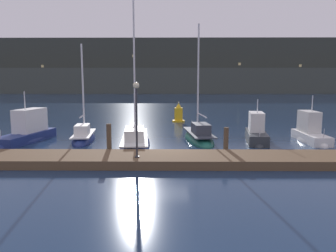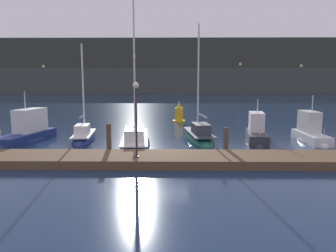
# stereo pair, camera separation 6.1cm
# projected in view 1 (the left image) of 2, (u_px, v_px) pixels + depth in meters

# --- Properties ---
(ground_plane) EXTENTS (400.00, 400.00, 0.00)m
(ground_plane) POSITION_uv_depth(u_px,v_px,m) (168.00, 153.00, 19.43)
(ground_plane) COLOR #192D4C
(dock) EXTENTS (26.93, 2.80, 0.45)m
(dock) POSITION_uv_depth(u_px,v_px,m) (167.00, 159.00, 17.07)
(dock) COLOR brown
(dock) RESTS_ON ground
(mooring_pile_1) EXTENTS (0.28, 0.28, 1.85)m
(mooring_pile_1) POSITION_uv_depth(u_px,v_px,m) (109.00, 140.00, 18.64)
(mooring_pile_1) COLOR #4C3D2D
(mooring_pile_1) RESTS_ON ground
(mooring_pile_2) EXTENTS (0.28, 0.28, 1.66)m
(mooring_pile_2) POSITION_uv_depth(u_px,v_px,m) (226.00, 142.00, 18.59)
(mooring_pile_2) COLOR #4C3D2D
(mooring_pile_2) RESTS_ON ground
(motorboat_berth_1) EXTENTS (2.84, 6.17, 4.20)m
(motorboat_berth_1) POSITION_uv_depth(u_px,v_px,m) (27.00, 136.00, 23.13)
(motorboat_berth_1) COLOR navy
(motorboat_berth_1) RESTS_ON ground
(sailboat_berth_2) EXTENTS (2.08, 5.18, 7.45)m
(sailboat_berth_2) POSITION_uv_depth(u_px,v_px,m) (84.00, 139.00, 23.45)
(sailboat_berth_2) COLOR navy
(sailboat_berth_2) RESTS_ON ground
(sailboat_berth_3) EXTENTS (2.69, 8.47, 12.30)m
(sailboat_berth_3) POSITION_uv_depth(u_px,v_px,m) (135.00, 142.00, 22.13)
(sailboat_berth_3) COLOR navy
(sailboat_berth_3) RESTS_ON ground
(sailboat_berth_4) EXTENTS (2.45, 6.26, 8.82)m
(sailboat_berth_4) POSITION_uv_depth(u_px,v_px,m) (199.00, 138.00, 23.55)
(sailboat_berth_4) COLOR #195647
(sailboat_berth_4) RESTS_ON ground
(motorboat_berth_5) EXTENTS (2.10, 4.81, 3.53)m
(motorboat_berth_5) POSITION_uv_depth(u_px,v_px,m) (256.00, 136.00, 23.04)
(motorboat_berth_5) COLOR #2D3338
(motorboat_berth_5) RESTS_ON ground
(motorboat_berth_6) EXTENTS (1.42, 4.63, 3.92)m
(motorboat_berth_6) POSITION_uv_depth(u_px,v_px,m) (310.00, 137.00, 23.09)
(motorboat_berth_6) COLOR white
(motorboat_berth_6) RESTS_ON ground
(channel_buoy) EXTENTS (1.28, 1.28, 2.08)m
(channel_buoy) POSITION_uv_depth(u_px,v_px,m) (179.00, 114.00, 33.72)
(channel_buoy) COLOR gold
(channel_buoy) RESTS_ON ground
(dock_lamppost) EXTENTS (0.32, 0.32, 3.77)m
(dock_lamppost) POSITION_uv_depth(u_px,v_px,m) (136.00, 107.00, 16.16)
(dock_lamppost) COLOR #2D2D33
(dock_lamppost) RESTS_ON dock
(hillside_backdrop) EXTENTS (240.00, 23.00, 17.24)m
(hillside_backdrop) POSITION_uv_depth(u_px,v_px,m) (172.00, 68.00, 109.83)
(hillside_backdrop) COLOR #333833
(hillside_backdrop) RESTS_ON ground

